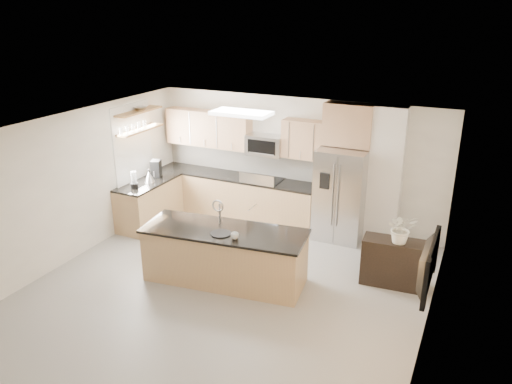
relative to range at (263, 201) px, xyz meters
The scene contains 27 objects.
floor 3.02m from the range, 78.39° to the right, with size 6.50×6.50×0.00m, color gray.
ceiling 3.66m from the range, 78.39° to the right, with size 6.00×6.50×0.02m, color white.
wall_back 1.07m from the range, 28.76° to the left, with size 6.00×0.02×2.60m, color beige.
wall_front 6.25m from the range, 84.45° to the right, with size 6.00×0.02×2.60m, color beige.
wall_left 3.87m from the range, 129.41° to the right, with size 0.02×6.50×2.60m, color beige.
wall_right 4.71m from the range, 39.05° to the right, with size 0.02×6.50×2.60m, color beige.
back_counter 0.63m from the range, behind, with size 3.55×0.66×1.44m.
left_counter 2.33m from the range, 152.71° to the right, with size 0.66×1.50×0.92m.
range is the anchor object (origin of this frame).
upper_cabinets 1.53m from the range, 166.83° to the left, with size 3.50×0.33×0.75m.
microwave 1.16m from the range, 90.00° to the left, with size 0.76×0.40×0.40m.
refrigerator 1.71m from the range, ahead, with size 0.92×0.78×1.78m.
partition_column 2.56m from the range, ahead, with size 0.60×0.30×2.60m, color silver.
window 2.86m from the range, 155.75° to the right, with size 0.04×1.15×1.65m.
shelf_lower 2.86m from the range, 156.67° to the right, with size 0.30×1.20×0.04m, color olive.
shelf_upper 3.07m from the range, 156.67° to the right, with size 0.30×1.20×0.04m, color olive.
ceiling_fixture 2.48m from the range, 81.39° to the right, with size 1.00×0.50×0.06m, color white.
island 2.48m from the range, 79.82° to the right, with size 2.72×1.26×1.33m.
credenza 3.25m from the range, 25.45° to the right, with size 0.98×0.41×0.78m, color black.
cup 2.80m from the range, 74.41° to the right, with size 0.12×0.12×0.10m, color white.
platter 2.68m from the range, 79.87° to the right, with size 0.33×0.33×0.02m, color black.
blender 2.62m from the range, 144.34° to the right, with size 0.15×0.15×0.34m.
kettle 2.36m from the range, 152.14° to the right, with size 0.21×0.21×0.26m.
coffee_maker 2.31m from the range, 160.56° to the right, with size 0.25×0.28×0.35m.
bowl 3.08m from the range, 158.12° to the right, with size 0.32×0.32×0.08m, color #B3B4B6.
flower_vase 3.41m from the range, 25.45° to the right, with size 0.66×0.58×0.74m, color silver.
television 4.78m from the range, 41.64° to the right, with size 1.08×0.14×0.62m, color black.
Camera 1 is at (3.37, -5.84, 4.24)m, focal length 35.00 mm.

